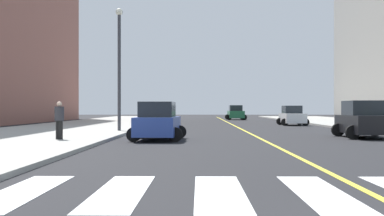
% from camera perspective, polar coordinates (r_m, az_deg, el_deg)
% --- Properties ---
extents(sidewalk_kerb_west, '(10.00, 120.00, 0.15)m').
position_cam_1_polar(sidewalk_kerb_west, '(26.60, -19.28, -3.15)').
color(sidewalk_kerb_west, '#9E9B93').
rests_on(sidewalk_kerb_west, ground).
extents(crosswalk_paint, '(13.50, 4.00, 0.01)m').
position_cam_1_polar(crosswalk_paint, '(9.58, 19.77, -9.17)').
color(crosswalk_paint, silver).
rests_on(crosswalk_paint, ground).
extents(lane_divider_paint, '(0.16, 80.00, 0.01)m').
position_cam_1_polar(lane_divider_paint, '(45.08, 4.73, -1.95)').
color(lane_divider_paint, yellow).
rests_on(lane_divider_paint, ground).
extents(car_white_nearest, '(2.47, 3.93, 1.75)m').
position_cam_1_polar(car_white_nearest, '(44.74, 11.53, -0.92)').
color(car_white_nearest, silver).
rests_on(car_white_nearest, ground).
extents(car_black_second, '(2.71, 4.31, 1.92)m').
position_cam_1_polar(car_black_second, '(26.93, 19.28, -1.36)').
color(car_black_second, black).
rests_on(car_black_second, ground).
extents(car_blue_third, '(2.66, 4.16, 1.83)m').
position_cam_1_polar(car_blue_third, '(23.51, -3.98, -1.66)').
color(car_blue_third, '#2D479E').
rests_on(car_blue_third, ground).
extents(car_green_fourth, '(2.71, 4.31, 1.91)m').
position_cam_1_polar(car_green_fourth, '(65.11, 5.09, -0.57)').
color(car_green_fourth, '#236B42').
rests_on(car_green_fourth, ground).
extents(pedestrian_walking_west, '(0.41, 0.41, 1.67)m').
position_cam_1_polar(pedestrian_walking_west, '(22.54, -15.12, -1.18)').
color(pedestrian_walking_west, black).
rests_on(pedestrian_walking_west, sidewalk_kerb_west).
extents(street_lamp, '(0.44, 0.44, 7.55)m').
position_cam_1_polar(street_lamp, '(30.83, -8.43, 5.69)').
color(street_lamp, '#38383D').
rests_on(street_lamp, sidewalk_kerb_west).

